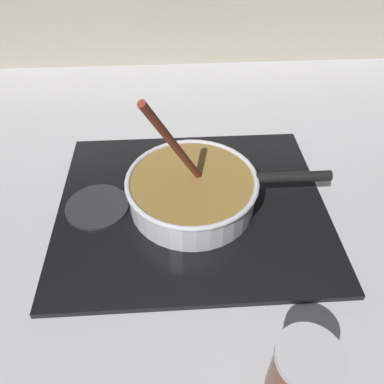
# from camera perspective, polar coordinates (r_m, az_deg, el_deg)

# --- Properties ---
(ground) EXTENTS (2.40, 1.60, 0.04)m
(ground) POSITION_cam_1_polar(r_m,az_deg,el_deg) (0.77, 1.22, -7.70)
(ground) COLOR #B7B7BC
(hob_plate) EXTENTS (0.56, 0.48, 0.01)m
(hob_plate) POSITION_cam_1_polar(r_m,az_deg,el_deg) (0.80, 0.00, -2.02)
(hob_plate) COLOR black
(hob_plate) RESTS_ON ground
(burner_ring) EXTENTS (0.19, 0.19, 0.01)m
(burner_ring) POSITION_cam_1_polar(r_m,az_deg,el_deg) (0.80, -0.00, -1.51)
(burner_ring) COLOR #592D0C
(burner_ring) RESTS_ON hob_plate
(spare_burner) EXTENTS (0.13, 0.13, 0.01)m
(spare_burner) POSITION_cam_1_polar(r_m,az_deg,el_deg) (0.81, -14.12, -2.13)
(spare_burner) COLOR #262628
(spare_burner) RESTS_ON hob_plate
(cooking_pan) EXTENTS (0.42, 0.27, 0.30)m
(cooking_pan) POSITION_cam_1_polar(r_m,az_deg,el_deg) (0.77, 0.11, 0.31)
(cooking_pan) COLOR silver
(cooking_pan) RESTS_ON hob_plate
(condiment_jar) EXTENTS (0.09, 0.09, 0.12)m
(condiment_jar) POSITION_cam_1_polar(r_m,az_deg,el_deg) (0.58, 16.23, -24.82)
(condiment_jar) COLOR brown
(condiment_jar) RESTS_ON ground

